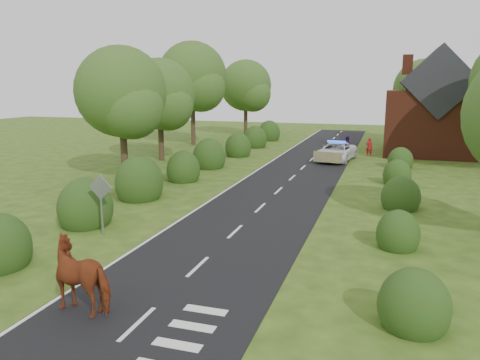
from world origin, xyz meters
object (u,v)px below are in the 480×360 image
(cow, at_px, (85,279))
(pedestrian_purple, at_px, (347,145))
(pedestrian_red, at_px, (369,147))
(road_sign, at_px, (101,196))
(police_van, at_px, (336,152))

(cow, relative_size, pedestrian_purple, 1.48)
(cow, relative_size, pedestrian_red, 1.49)
(road_sign, height_order, police_van, road_sign)
(road_sign, distance_m, cow, 6.50)
(police_van, distance_m, pedestrian_red, 4.10)
(road_sign, distance_m, pedestrian_red, 27.03)
(cow, height_order, police_van, cow)
(pedestrian_red, bearing_deg, cow, 74.45)
(police_van, bearing_deg, pedestrian_red, 61.75)
(road_sign, height_order, pedestrian_red, road_sign)
(pedestrian_purple, bearing_deg, police_van, 103.75)
(road_sign, distance_m, police_van, 23.12)
(police_van, bearing_deg, cow, -89.89)
(cow, bearing_deg, pedestrian_red, 171.43)
(police_van, height_order, pedestrian_purple, police_van)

